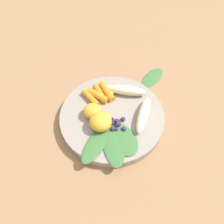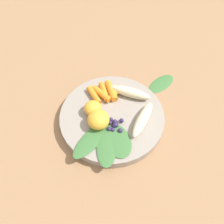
{
  "view_description": "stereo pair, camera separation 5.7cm",
  "coord_description": "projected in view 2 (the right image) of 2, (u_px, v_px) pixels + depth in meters",
  "views": [
    {
      "loc": [
        0.01,
        0.33,
        0.5
      ],
      "look_at": [
        0.0,
        0.0,
        0.04
      ],
      "focal_mm": 36.2,
      "sensor_mm": 36.0,
      "label": 1
    },
    {
      "loc": [
        -0.05,
        0.32,
        0.5
      ],
      "look_at": [
        0.0,
        0.0,
        0.04
      ],
      "focal_mm": 36.2,
      "sensor_mm": 36.0,
      "label": 2
    }
  ],
  "objects": [
    {
      "name": "kale_leaf_rear",
      "position": [
        117.0,
        140.0,
        0.53
      ],
      "size": [
        0.1,
        0.11,
        0.0
      ],
      "primitive_type": "ellipsoid",
      "rotation": [
        0.0,
        0.0,
        8.32
      ],
      "color": "#3D7038",
      "rests_on": "bowl"
    },
    {
      "name": "orange_segment_near",
      "position": [
        98.0,
        120.0,
        0.54
      ],
      "size": [
        0.05,
        0.05,
        0.04
      ],
      "primitive_type": "ellipsoid",
      "color": "#F4A833",
      "rests_on": "bowl"
    },
    {
      "name": "carrot_rear",
      "position": [
        102.0,
        94.0,
        0.6
      ],
      "size": [
        0.06,
        0.05,
        0.02
      ],
      "primitive_type": "cylinder",
      "rotation": [
        0.0,
        1.57,
        5.63
      ],
      "color": "orange",
      "rests_on": "bowl"
    },
    {
      "name": "banana_peeled_left",
      "position": [
        130.0,
        92.0,
        0.6
      ],
      "size": [
        0.11,
        0.05,
        0.03
      ],
      "primitive_type": "ellipsoid",
      "rotation": [
        0.0,
        0.0,
        6.08
      ],
      "color": "beige",
      "rests_on": "bowl"
    },
    {
      "name": "kale_leaf_stray",
      "position": [
        161.0,
        83.0,
        0.67
      ],
      "size": [
        0.1,
        0.1,
        0.01
      ],
      "primitive_type": "ellipsoid",
      "rotation": [
        0.0,
        0.0,
        4.02
      ],
      "color": "#3D7038",
      "rests_on": "ground_plane"
    },
    {
      "name": "ground_plane",
      "position": [
        112.0,
        120.0,
        0.6
      ],
      "size": [
        2.4,
        2.4,
        0.0
      ],
      "primitive_type": "plane",
      "color": "#99704C"
    },
    {
      "name": "coconut_shred_patch",
      "position": [
        110.0,
        133.0,
        0.54
      ],
      "size": [
        0.05,
        0.05,
        0.0
      ],
      "primitive_type": "cylinder",
      "color": "white",
      "rests_on": "bowl"
    },
    {
      "name": "blueberry_pile",
      "position": [
        114.0,
        125.0,
        0.55
      ],
      "size": [
        0.05,
        0.04,
        0.01
      ],
      "color": "#2D234C",
      "rests_on": "bowl"
    },
    {
      "name": "orange_segment_far",
      "position": [
        93.0,
        107.0,
        0.57
      ],
      "size": [
        0.04,
        0.04,
        0.03
      ],
      "primitive_type": "ellipsoid",
      "color": "#F4A833",
      "rests_on": "bowl"
    },
    {
      "name": "kale_leaf_right",
      "position": [
        108.0,
        142.0,
        0.53
      ],
      "size": [
        0.07,
        0.13,
        0.0
      ],
      "primitive_type": "ellipsoid",
      "rotation": [
        0.0,
        0.0,
        7.98
      ],
      "color": "#3D7038",
      "rests_on": "bowl"
    },
    {
      "name": "carrot_mid_right",
      "position": [
        104.0,
        92.0,
        0.61
      ],
      "size": [
        0.04,
        0.06,
        0.02
      ],
      "primitive_type": "cylinder",
      "rotation": [
        0.0,
        1.57,
        5.14
      ],
      "color": "orange",
      "rests_on": "bowl"
    },
    {
      "name": "carrot_small",
      "position": [
        94.0,
        95.0,
        0.6
      ],
      "size": [
        0.05,
        0.06,
        0.02
      ],
      "primitive_type": "cylinder",
      "rotation": [
        0.0,
        1.57,
        5.36
      ],
      "color": "orange",
      "rests_on": "bowl"
    },
    {
      "name": "kale_leaf_left",
      "position": [
        93.0,
        138.0,
        0.53
      ],
      "size": [
        0.1,
        0.13,
        0.0
      ],
      "primitive_type": "ellipsoid",
      "rotation": [
        0.0,
        0.0,
        7.34
      ],
      "color": "#3D7038",
      "rests_on": "bowl"
    },
    {
      "name": "carrot_mid_left",
      "position": [
        111.0,
        91.0,
        0.61
      ],
      "size": [
        0.04,
        0.07,
        0.02
      ],
      "primitive_type": "cylinder",
      "rotation": [
        0.0,
        1.57,
        5.17
      ],
      "color": "orange",
      "rests_on": "bowl"
    },
    {
      "name": "banana_peeled_right",
      "position": [
        143.0,
        119.0,
        0.55
      ],
      "size": [
        0.06,
        0.11,
        0.03
      ],
      "primitive_type": "ellipsoid",
      "rotation": [
        0.0,
        0.0,
        4.39
      ],
      "color": "beige",
      "rests_on": "bowl"
    },
    {
      "name": "bowl",
      "position": [
        112.0,
        117.0,
        0.58
      ],
      "size": [
        0.27,
        0.27,
        0.03
      ],
      "primitive_type": "cylinder",
      "color": "gray",
      "rests_on": "ground_plane"
    },
    {
      "name": "carrot_front",
      "position": [
        115.0,
        92.0,
        0.61
      ],
      "size": [
        0.03,
        0.05,
        0.02
      ],
      "primitive_type": "cylinder",
      "rotation": [
        0.0,
        1.57,
        4.33
      ],
      "color": "orange",
      "rests_on": "bowl"
    }
  ]
}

